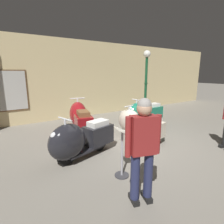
{
  "coord_description": "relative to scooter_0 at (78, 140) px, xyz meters",
  "views": [
    {
      "loc": [
        -3.21,
        -3.63,
        1.99
      ],
      "look_at": [
        -0.18,
        1.01,
        0.75
      ],
      "focal_mm": 28.72,
      "sensor_mm": 36.0,
      "label": 1
    }
  ],
  "objects": [
    {
      "name": "ground_plane",
      "position": [
        1.76,
        -0.0,
        -0.48
      ],
      "size": [
        60.0,
        60.0,
        0.0
      ],
      "primitive_type": "plane",
      "color": "slate"
    },
    {
      "name": "scooter_1",
      "position": [
        0.83,
        1.84,
        0.03
      ],
      "size": [
        0.94,
        1.91,
        1.12
      ],
      "rotation": [
        0.0,
        0.0,
        1.33
      ],
      "color": "black",
      "rests_on": "ground"
    },
    {
      "name": "visitor_1",
      "position": [
        0.27,
        -1.83,
        0.47
      ],
      "size": [
        0.53,
        0.34,
        1.64
      ],
      "rotation": [
        0.0,
        0.0,
        1.26
      ],
      "color": "black",
      "rests_on": "ground"
    },
    {
      "name": "scooter_0",
      "position": [
        0.0,
        0.0,
        0.0
      ],
      "size": [
        1.79,
        0.92,
        1.05
      ],
      "rotation": [
        0.0,
        0.0,
        -2.88
      ],
      "color": "black",
      "rests_on": "ground"
    },
    {
      "name": "showroom_back_wall",
      "position": [
        1.63,
        3.92,
        1.19
      ],
      "size": [
        18.0,
        0.63,
        3.34
      ],
      "color": "#CCB784",
      "rests_on": "ground"
    },
    {
      "name": "lamppost",
      "position": [
        4.14,
        2.2,
        1.19
      ],
      "size": [
        0.31,
        0.31,
        2.9
      ],
      "color": "#144728",
      "rests_on": "ground"
    },
    {
      "name": "scooter_3",
      "position": [
        3.1,
        1.25,
        -0.01
      ],
      "size": [
        1.7,
        0.58,
        1.03
      ],
      "rotation": [
        0.0,
        0.0,
        -3.09
      ],
      "color": "black",
      "rests_on": "ground"
    },
    {
      "name": "info_stanchion",
      "position": [
        0.44,
        -1.1,
        -0.07
      ],
      "size": [
        0.29,
        0.36,
        0.98
      ],
      "color": "#333338",
      "rests_on": "ground"
    },
    {
      "name": "scooter_2",
      "position": [
        2.08,
        0.42,
        -0.04
      ],
      "size": [
        0.78,
        1.64,
        0.96
      ],
      "rotation": [
        0.0,
        0.0,
        1.79
      ],
      "color": "black",
      "rests_on": "ground"
    }
  ]
}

